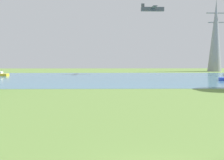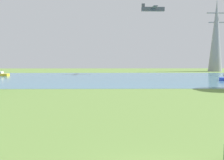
{
  "view_description": "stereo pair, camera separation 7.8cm",
  "coord_description": "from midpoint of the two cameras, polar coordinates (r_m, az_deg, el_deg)",
  "views": [
    {
      "loc": [
        -2.0,
        -9.02,
        4.65
      ],
      "look_at": [
        -1.42,
        21.92,
        2.0
      ],
      "focal_mm": 42.94,
      "sensor_mm": 36.0,
      "label": 1
    },
    {
      "loc": [
        -1.92,
        -9.02,
        4.65
      ],
      "look_at": [
        -1.42,
        21.92,
        2.0
      ],
      "focal_mm": 42.94,
      "sensor_mm": 36.0,
      "label": 2
    }
  ],
  "objects": [
    {
      "name": "ground_plane",
      "position": [
        31.43,
        2.66,
        -3.62
      ],
      "size": [
        160.0,
        160.0,
        0.0
      ],
      "primitive_type": "plane",
      "color": "olive"
    },
    {
      "name": "water_surface",
      "position": [
        59.23,
        0.98,
        0.4
      ],
      "size": [
        140.0,
        40.0,
        0.02
      ],
      "primitive_type": "cube",
      "color": "teal",
      "rests_on": "ground"
    },
    {
      "name": "electricity_pylon",
      "position": [
        94.62,
        21.29,
        8.9
      ],
      "size": [
        6.4,
        4.4,
        23.61
      ],
      "color": "gray",
      "rests_on": "ground"
    },
    {
      "name": "light_aircraft",
      "position": [
        78.22,
        8.69,
        14.72
      ],
      "size": [
        6.42,
        8.42,
        2.1
      ],
      "color": "#4C5156"
    }
  ]
}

